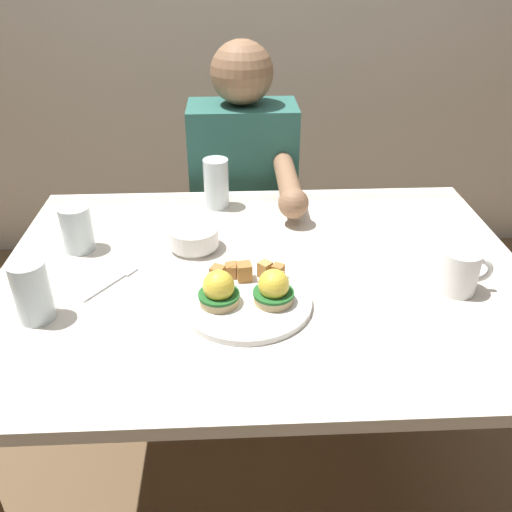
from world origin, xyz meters
The scene contains 10 objects.
ground_plane centered at (0.00, 0.00, 0.00)m, with size 6.00×6.00×0.00m, color brown.
dining_table centered at (0.00, 0.00, 0.63)m, with size 1.20×0.90×0.74m.
eggs_benedict_plate centered at (-0.04, -0.13, 0.76)m, with size 0.27×0.27×0.09m.
fruit_bowl centered at (-0.16, 0.11, 0.77)m, with size 0.12×0.12×0.05m.
coffee_mug centered at (0.41, -0.10, 0.79)m, with size 0.11×0.08×0.09m.
fork centered at (-0.33, -0.03, 0.74)m, with size 0.10×0.14×0.00m.
water_glass_near centered at (-0.11, 0.35, 0.80)m, with size 0.07×0.07×0.14m.
water_glass_far centered at (-0.46, -0.15, 0.79)m, with size 0.07×0.07×0.13m.
water_glass_extra centered at (-0.44, 0.12, 0.79)m, with size 0.07×0.07×0.11m.
diner_person centered at (-0.03, 0.60, 0.65)m, with size 0.34×0.54×1.14m.
Camera 1 is at (-0.07, -1.04, 1.40)m, focal length 38.22 mm.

